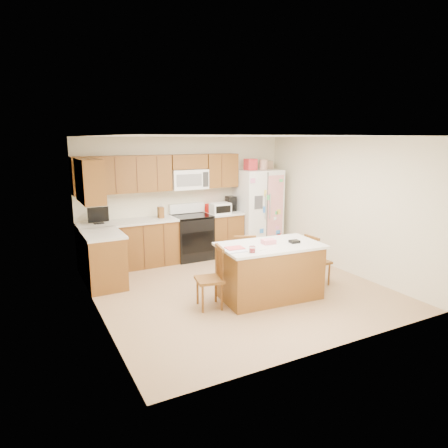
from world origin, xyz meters
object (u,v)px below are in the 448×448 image
island (269,271)px  windsor_chair_right (317,261)px  windsor_chair_left (211,279)px  windsor_chair_back (244,261)px  refrigerator (258,209)px  stove (192,236)px

island → windsor_chair_right: 1.04m
windsor_chair_left → windsor_chair_back: (0.91, 0.60, -0.02)m
refrigerator → windsor_chair_left: size_ratio=2.19×
island → windsor_chair_back: size_ratio=1.85×
refrigerator → island: size_ratio=1.24×
windsor_chair_back → windsor_chair_right: windsor_chair_back is taller
windsor_chair_back → windsor_chair_right: (1.11, -0.58, -0.01)m
stove → island: bearing=-84.2°
windsor_chair_back → windsor_chair_left: bearing=-146.7°
island → windsor_chair_left: island is taller
windsor_chair_left → windsor_chair_right: 2.02m
refrigerator → windsor_chair_left: (-2.30, -2.36, -0.48)m
stove → windsor_chair_right: bearing=-61.8°
stove → refrigerator: bearing=-2.3°
refrigerator → windsor_chair_right: size_ratio=2.34×
windsor_chair_back → refrigerator: bearing=51.8°
stove → refrigerator: 1.63m
refrigerator → windsor_chair_left: bearing=-134.2°
refrigerator → windsor_chair_right: refrigerator is taller
windsor_chair_left → windsor_chair_back: bearing=33.3°
windsor_chair_back → windsor_chair_right: 1.25m
windsor_chair_left → island: bearing=-4.7°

